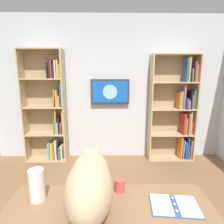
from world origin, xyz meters
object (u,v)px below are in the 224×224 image
wall_mounted_tv (110,92)px  cat (89,184)px  paper_towel_roll (37,185)px  bookshelf_left (178,111)px  bookshelf_right (49,111)px  coffee_mug (119,185)px  open_binder (174,206)px

wall_mounted_tv → cat: 2.45m
cat → paper_towel_roll: size_ratio=2.84×
bookshelf_left → paper_towel_roll: size_ratio=8.39×
bookshelf_right → cat: size_ratio=3.09×
paper_towel_roll → coffee_mug: bearing=-171.1°
cat → coffee_mug: 0.34m
wall_mounted_tv → bookshelf_left: bearing=176.2°
cat → paper_towel_roll: 0.42m
cat → open_binder: (-0.58, -0.03, -0.19)m
wall_mounted_tv → open_binder: (-0.43, 2.39, -0.57)m
bookshelf_left → open_binder: 2.46m
bookshelf_left → paper_towel_roll: 2.87m
wall_mounted_tv → coffee_mug: (-0.06, 2.20, -0.54)m
wall_mounted_tv → cat: wall_mounted_tv is taller
open_binder → paper_towel_roll: (0.98, -0.09, 0.11)m
bookshelf_right → bookshelf_left: bearing=180.0°
coffee_mug → wall_mounted_tv: bearing=-88.4°
bookshelf_right → wall_mounted_tv: size_ratio=2.87×
bookshelf_right → paper_towel_roll: bearing=104.8°
open_binder → bookshelf_right: bearing=-55.9°
wall_mounted_tv → paper_towel_roll: size_ratio=3.05×
bookshelf_left → cat: bearing=58.5°
bookshelf_left → open_binder: size_ratio=5.65×
paper_towel_roll → coffee_mug: size_ratio=2.47×
cat → open_binder: bearing=-176.9°
bookshelf_left → wall_mounted_tv: bookshelf_left is taller
open_binder → paper_towel_roll: size_ratio=1.49×
bookshelf_right → open_binder: (-1.56, 2.30, -0.23)m
bookshelf_left → bookshelf_right: 2.41m
bookshelf_right → cat: 2.53m
wall_mounted_tv → paper_towel_roll: bearing=76.6°
paper_towel_roll → coffee_mug: 0.62m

